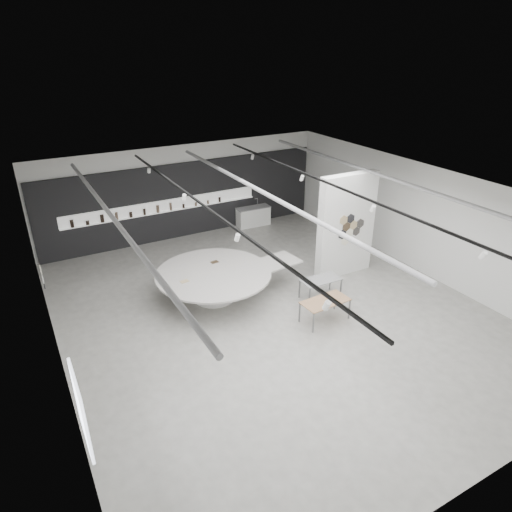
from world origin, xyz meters
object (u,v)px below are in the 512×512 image
display_island (216,281)px  sample_table_wood (325,302)px  sample_table_stone (321,281)px  partition_column (346,226)px  kitchen_counter (253,216)px

display_island → sample_table_wood: display_island is taller
sample_table_stone → display_island: bearing=151.2°
partition_column → kitchen_counter: (-0.58, 5.53, -1.37)m
partition_column → sample_table_stone: bearing=-149.7°
display_island → kitchen_counter: bearing=44.2°
sample_table_wood → kitchen_counter: 7.90m
sample_table_stone → sample_table_wood: bearing=-120.8°
display_island → sample_table_stone: display_island is taller
sample_table_stone → kitchen_counter: 6.64m
sample_table_wood → kitchen_counter: (1.83, 7.68, -0.19)m
partition_column → kitchen_counter: size_ratio=2.36×
display_island → sample_table_wood: size_ratio=3.39×
sample_table_wood → kitchen_counter: size_ratio=0.96×
display_island → kitchen_counter: 6.39m
kitchen_counter → sample_table_wood: bearing=-101.4°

